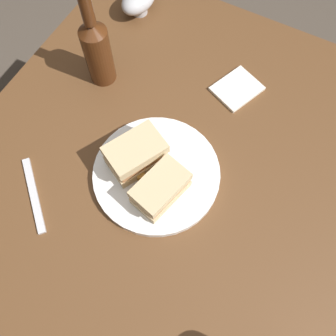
{
  "coord_description": "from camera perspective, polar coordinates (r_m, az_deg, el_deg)",
  "views": [
    {
      "loc": [
        0.29,
        0.13,
        1.51
      ],
      "look_at": [
        0.02,
        -0.02,
        0.8
      ],
      "focal_mm": 38.18,
      "sensor_mm": 36.0,
      "label": 1
    }
  ],
  "objects": [
    {
      "name": "potato_wedge_front",
      "position": [
        0.77,
        -4.67,
        -0.44
      ],
      "size": [
        0.04,
        0.04,
        0.02
      ],
      "primitive_type": "cube",
      "rotation": [
        0.0,
        0.0,
        4.0
      ],
      "color": "#B77F33",
      "rests_on": "plate"
    },
    {
      "name": "potato_wedge_middle",
      "position": [
        0.75,
        -4.1,
        -4.31
      ],
      "size": [
        0.03,
        0.04,
        0.02
      ],
      "primitive_type": "cube",
      "rotation": [
        0.0,
        0.0,
        4.5
      ],
      "color": "#AD702D",
      "rests_on": "plate"
    },
    {
      "name": "cider_bottle",
      "position": [
        0.88,
        -11.28,
        18.11
      ],
      "size": [
        0.06,
        0.06,
        0.26
      ],
      "color": "#47230F",
      "rests_on": "dining_table"
    },
    {
      "name": "sandwich_half_left",
      "position": [
        0.76,
        -5.14,
        2.22
      ],
      "size": [
        0.14,
        0.13,
        0.07
      ],
      "color": "#CCB284",
      "rests_on": "plate"
    },
    {
      "name": "potato_wedge_left_edge",
      "position": [
        0.75,
        -3.54,
        -4.21
      ],
      "size": [
        0.02,
        0.04,
        0.02
      ],
      "primitive_type": "cube",
      "rotation": [
        0.0,
        0.0,
        4.74
      ],
      "color": "#AD702D",
      "rests_on": "plate"
    },
    {
      "name": "napkin",
      "position": [
        0.92,
        10.95,
        12.34
      ],
      "size": [
        0.14,
        0.13,
        0.01
      ],
      "primitive_type": "cube",
      "rotation": [
        0.0,
        0.0,
        -0.39
      ],
      "color": "silver",
      "rests_on": "dining_table"
    },
    {
      "name": "plate",
      "position": [
        0.79,
        -1.84,
        -0.91
      ],
      "size": [
        0.28,
        0.28,
        0.02
      ],
      "primitive_type": "cylinder",
      "color": "white",
      "rests_on": "dining_table"
    },
    {
      "name": "potato_wedge_back",
      "position": [
        0.78,
        -4.99,
        -0.25
      ],
      "size": [
        0.04,
        0.03,
        0.02
      ],
      "primitive_type": "cube",
      "rotation": [
        0.0,
        0.0,
        3.26
      ],
      "color": "gold",
      "rests_on": "plate"
    },
    {
      "name": "ground_plane",
      "position": [
        1.54,
        0.96,
        -12.03
      ],
      "size": [
        6.0,
        6.0,
        0.0
      ],
      "primitive_type": "plane",
      "color": "#4C4238"
    },
    {
      "name": "sandwich_half_right",
      "position": [
        0.73,
        -1.2,
        -3.31
      ],
      "size": [
        0.13,
        0.1,
        0.06
      ],
      "color": "#CCB284",
      "rests_on": "plate"
    },
    {
      "name": "fork",
      "position": [
        0.83,
        -20.63,
        -4.01
      ],
      "size": [
        0.13,
        0.14,
        0.01
      ],
      "primitive_type": "cube",
      "rotation": [
        0.0,
        0.0,
        3.98
      ],
      "color": "silver",
      "rests_on": "dining_table"
    },
    {
      "name": "dining_table",
      "position": [
        1.16,
        1.26,
        -8.13
      ],
      "size": [
        1.05,
        0.98,
        0.77
      ],
      "primitive_type": "cube",
      "color": "brown",
      "rests_on": "ground"
    }
  ]
}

